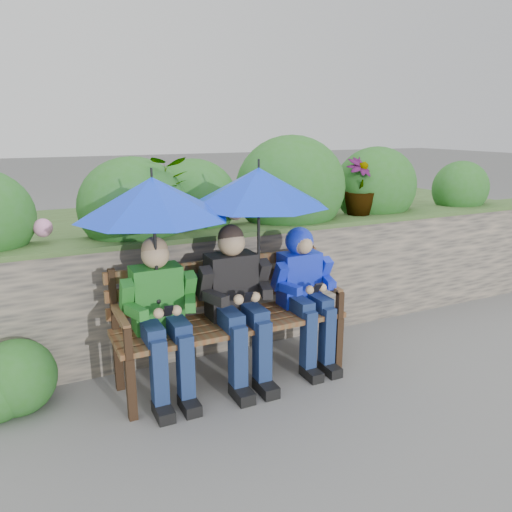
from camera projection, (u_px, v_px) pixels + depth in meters
name	position (u px, v px, depth m)	size (l,w,h in m)	color
ground	(262.00, 377.00, 3.86)	(60.00, 60.00, 0.00)	slate
garden_backdrop	(182.00, 254.00, 5.04)	(8.00, 2.86, 1.85)	#484542
park_bench	(228.00, 311.00, 3.79)	(1.74, 0.51, 0.92)	black
boy_left	(161.00, 311.00, 3.46)	(0.52, 0.60, 1.15)	#1C771E
boy_middle	(237.00, 297.00, 3.69)	(0.54, 0.63, 1.19)	black
boy_right	(305.00, 284.00, 3.96)	(0.48, 0.59, 1.11)	#1119C9
umbrella_left	(153.00, 198.00, 3.27)	(1.04, 1.04, 0.93)	#0E37F0
umbrella_right	(259.00, 187.00, 3.57)	(1.03, 1.03, 0.95)	#0E37F0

